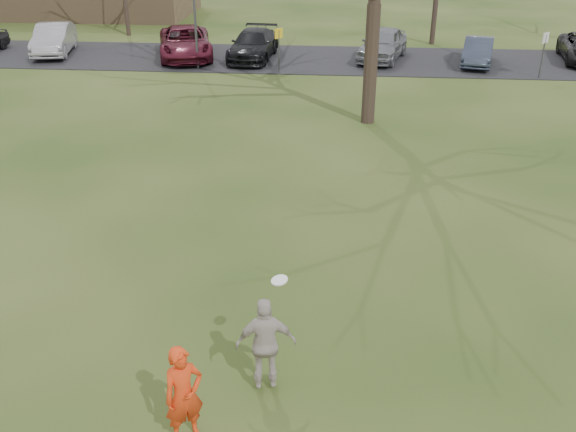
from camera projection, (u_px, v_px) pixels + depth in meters
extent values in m
plane|color=#1E380F|center=(267.00, 408.00, 10.31)|extent=(120.00, 120.00, 0.00)
cube|color=black|center=(323.00, 59.00, 32.56)|extent=(62.00, 6.50, 0.04)
imported|color=#EE3B13|center=(184.00, 395.00, 9.38)|extent=(0.73, 0.68, 1.67)
imported|color=#9E9EA3|center=(54.00, 39.00, 33.28)|extent=(2.60, 4.92, 1.54)
imported|color=#561424|center=(185.00, 42.00, 32.49)|extent=(3.93, 6.04, 1.55)
imported|color=black|center=(253.00, 45.00, 32.25)|extent=(2.34, 5.05, 1.43)
imported|color=gray|center=(383.00, 44.00, 32.08)|extent=(3.05, 4.97, 1.58)
imported|color=#313949|center=(478.00, 52.00, 31.18)|extent=(2.18, 4.09, 1.28)
imported|color=#BFB3AB|center=(266.00, 343.00, 10.28)|extent=(1.05, 0.59, 1.69)
cylinder|color=white|center=(279.00, 280.00, 9.95)|extent=(0.27, 0.27, 0.10)
cylinder|color=#47474C|center=(194.00, 5.00, 29.46)|extent=(0.12, 0.12, 6.00)
cylinder|color=#47474C|center=(279.00, 52.00, 29.60)|extent=(0.06, 0.06, 2.00)
cube|color=yellow|center=(279.00, 33.00, 29.22)|extent=(0.35, 0.35, 0.45)
cylinder|color=#47474C|center=(542.00, 57.00, 28.67)|extent=(0.06, 0.06, 2.00)
cube|color=silver|center=(546.00, 38.00, 28.29)|extent=(0.35, 0.35, 0.45)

